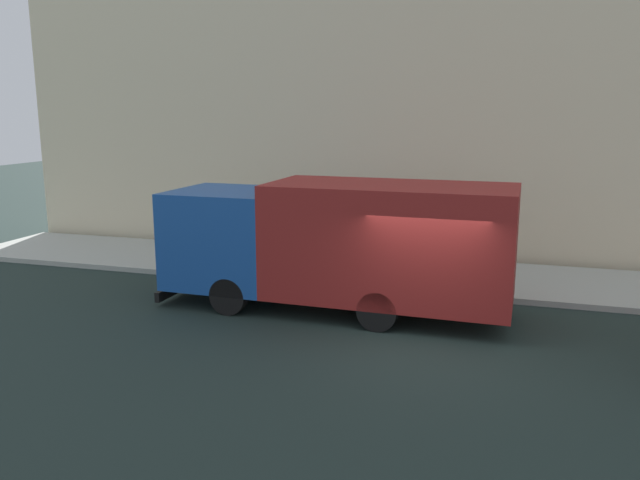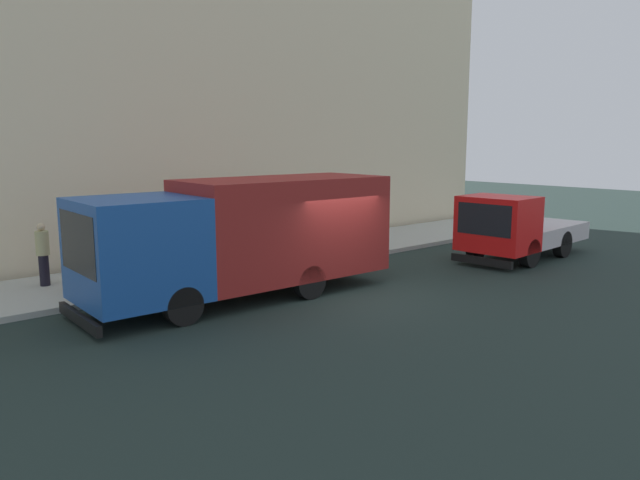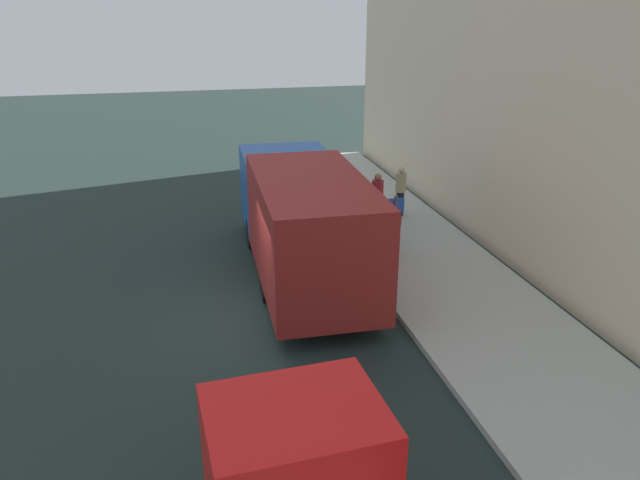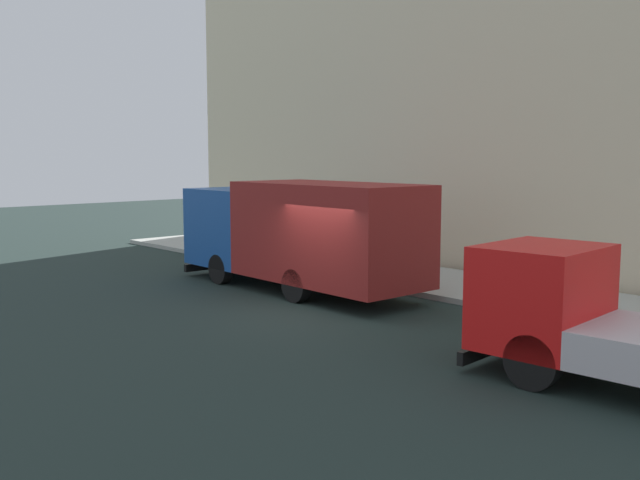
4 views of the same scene
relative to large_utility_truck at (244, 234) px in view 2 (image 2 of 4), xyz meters
The scene contains 9 objects.
ground 3.06m from the large_utility_truck, 122.39° to the right, with size 80.00×80.00×0.00m, color #1E2D29.
sidewalk 4.42m from the large_utility_truck, 31.84° to the right, with size 3.79×30.00×0.15m, color #ADB0A7.
building_facade 7.62m from the large_utility_truck, 20.26° to the right, with size 0.50×30.00×11.91m, color beige.
large_utility_truck is the anchor object (origin of this frame).
small_flatbed_truck 9.81m from the large_utility_truck, 100.54° to the right, with size 2.53×5.74×2.21m.
pedestrian_walking 4.38m from the large_utility_truck, 44.94° to the left, with size 0.52×0.52×1.66m.
pedestrian_standing 2.99m from the large_utility_truck, 14.47° to the left, with size 0.35×0.35×1.56m.
pedestrian_third 5.48m from the large_utility_truck, 41.77° to the left, with size 0.47×0.47×1.67m.
street_sign_post 2.42m from the large_utility_truck, 33.20° to the right, with size 0.44×0.08×2.33m.
Camera 2 is at (-11.10, 10.51, 3.96)m, focal length 33.75 mm.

